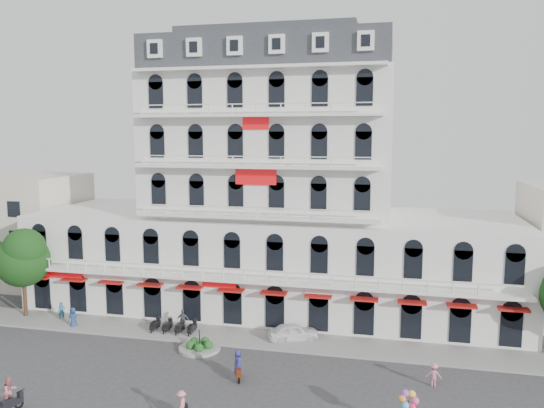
{
  "coord_description": "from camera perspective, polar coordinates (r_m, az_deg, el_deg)",
  "views": [
    {
      "loc": [
        11.06,
        -30.75,
        16.49
      ],
      "look_at": [
        1.82,
        10.0,
        10.97
      ],
      "focal_mm": 35.0,
      "sensor_mm": 36.0,
      "label": 1
    }
  ],
  "objects": [
    {
      "name": "main_building",
      "position": [
        50.41,
        -0.0,
        0.08
      ],
      "size": [
        45.0,
        15.0,
        25.8
      ],
      "color": "silver",
      "rests_on": "ground"
    },
    {
      "name": "pedestrian_left",
      "position": [
        49.43,
        -20.62,
        -11.38
      ],
      "size": [
        0.93,
        0.66,
        1.77
      ],
      "primitive_type": "imported",
      "rotation": [
        0.0,
        0.0,
        -0.12
      ],
      "color": "navy",
      "rests_on": "ground"
    },
    {
      "name": "parked_scooter_row",
      "position": [
        46.26,
        -10.54,
        -13.5
      ],
      "size": [
        4.4,
        1.8,
        1.1
      ],
      "primitive_type": null,
      "color": "black",
      "rests_on": "ground"
    },
    {
      "name": "tree_west_inner",
      "position": [
        52.54,
        -25.24,
        -5.08
      ],
      "size": [
        4.76,
        4.76,
        8.25
      ],
      "color": "#382314",
      "rests_on": "ground"
    },
    {
      "name": "sidewalk",
      "position": [
        44.41,
        -2.65,
        -14.17
      ],
      "size": [
        53.0,
        4.0,
        0.16
      ],
      "primitive_type": "cube",
      "color": "gray",
      "rests_on": "ground"
    },
    {
      "name": "rider_southwest",
      "position": [
        36.91,
        -26.34,
        -17.85
      ],
      "size": [
        0.88,
        1.67,
        2.24
      ],
      "rotation": [
        0.0,
        0.0,
        1.3
      ],
      "color": "black",
      "rests_on": "ground"
    },
    {
      "name": "ground",
      "position": [
        36.61,
        -6.62,
        -19.31
      ],
      "size": [
        120.0,
        120.0,
        0.0
      ],
      "primitive_type": "plane",
      "color": "#38383A",
      "rests_on": "ground"
    },
    {
      "name": "parked_car",
      "position": [
        43.87,
        2.3,
        -13.59
      ],
      "size": [
        4.38,
        3.11,
        1.39
      ],
      "primitive_type": "imported",
      "rotation": [
        0.0,
        0.0,
        1.98
      ],
      "color": "white",
      "rests_on": "ground"
    },
    {
      "name": "rider_east",
      "position": [
        37.43,
        -3.69,
        -16.9
      ],
      "size": [
        0.89,
        1.62,
        2.08
      ],
      "rotation": [
        0.0,
        0.0,
        1.96
      ],
      "color": "#622711",
      "rests_on": "ground"
    },
    {
      "name": "traffic_island",
      "position": [
        42.57,
        -7.8,
        -14.97
      ],
      "size": [
        3.2,
        3.2,
        1.6
      ],
      "color": "gray",
      "rests_on": "ground"
    },
    {
      "name": "pedestrian_mid",
      "position": [
        46.33,
        -9.55,
        -12.22
      ],
      "size": [
        1.13,
        0.59,
        1.85
      ],
      "primitive_type": "imported",
      "rotation": [
        0.0,
        0.0,
        3.27
      ],
      "color": "#4C4D53",
      "rests_on": "ground"
    },
    {
      "name": "pedestrian_right",
      "position": [
        38.1,
        17.01,
        -17.15
      ],
      "size": [
        1.06,
        0.65,
        1.59
      ],
      "primitive_type": "imported",
      "rotation": [
        0.0,
        0.0,
        3.08
      ],
      "color": "#D16E8B",
      "rests_on": "ground"
    },
    {
      "name": "pedestrian_far",
      "position": [
        51.69,
        -21.69,
        -10.68
      ],
      "size": [
        0.71,
        0.66,
        1.64
      ],
      "primitive_type": "imported",
      "rotation": [
        0.0,
        0.0,
        0.59
      ],
      "color": "#2B6182",
      "rests_on": "ground"
    },
    {
      "name": "rider_center",
      "position": [
        32.9,
        -9.7,
        -20.66
      ],
      "size": [
        0.66,
        1.7,
        1.96
      ],
      "rotation": [
        0.0,
        0.0,
        4.83
      ],
      "color": "black",
      "rests_on": "ground"
    },
    {
      "name": "flank_building_west",
      "position": [
        66.12,
        -25.86,
        -2.37
      ],
      "size": [
        14.0,
        10.0,
        12.0
      ],
      "primitive_type": "cube",
      "color": "beige",
      "rests_on": "ground"
    }
  ]
}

